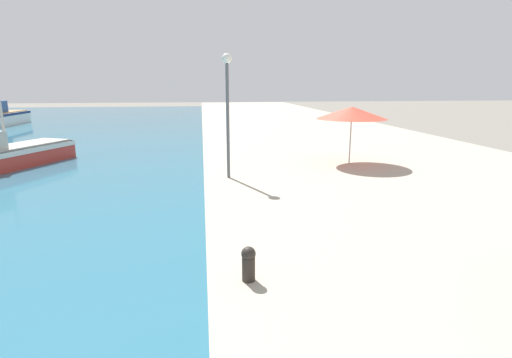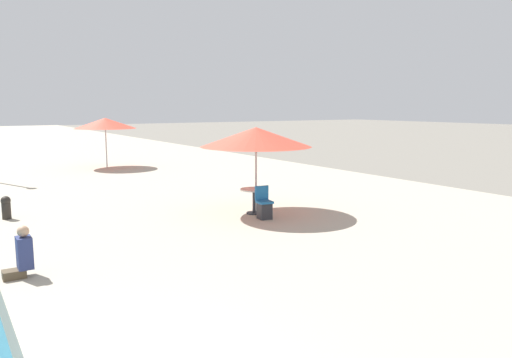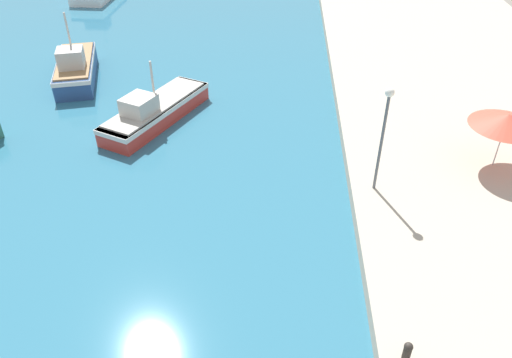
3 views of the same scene
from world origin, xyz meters
TOP-DOWN VIEW (x-y plane):
  - quay_promenade at (8.00, 37.00)m, footprint 16.00×90.00m
  - fishing_boat_mid at (-9.83, 24.83)m, footprint 4.88×7.47m
  - fishing_boat_distant at (-20.63, 48.27)m, footprint 3.22×6.87m
  - cafe_umbrella_white at (6.52, 20.60)m, footprint 3.09×3.09m
  - mooring_bollard at (0.75, 10.24)m, footprint 0.26×0.26m
  - lamppost at (0.94, 18.51)m, footprint 0.36×0.36m

SIDE VIEW (x-z plane):
  - quay_promenade at x=8.00m, z-range 0.00..0.69m
  - fishing_boat_mid at x=-9.83m, z-range -0.98..2.42m
  - fishing_boat_distant at x=-20.63m, z-range -1.29..3.10m
  - mooring_bollard at x=0.75m, z-range 0.72..1.37m
  - cafe_umbrella_white at x=6.52m, z-range 1.69..4.22m
  - lamppost at x=0.94m, z-range 1.51..6.07m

